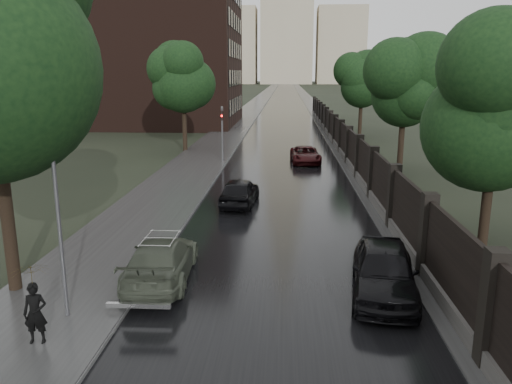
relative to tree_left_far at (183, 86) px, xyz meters
name	(u,v)px	position (x,y,z in m)	size (l,w,h in m)	color
ground	(275,359)	(8.00, -30.00, -5.24)	(800.00, 800.00, 0.00)	black
road	(286,90)	(8.00, 160.00, -5.23)	(8.00, 420.00, 0.02)	black
sidewalk_left	(271,89)	(2.00, 160.00, -5.16)	(4.00, 420.00, 0.16)	#2D2D2D
verge_right	(300,90)	(13.50, 160.00, -5.20)	(3.00, 420.00, 0.08)	#2D2D2D
fence_right	(338,137)	(12.60, 2.01, -4.23)	(0.45, 75.72, 2.70)	#383533
tree_left_far	(183,86)	(0.00, 0.00, 0.00)	(4.25, 4.25, 7.39)	black
tree_right_a	(497,111)	(15.50, -22.00, -0.29)	(4.08, 4.08, 7.01)	black
tree_right_b	(404,95)	(15.50, -8.00, -0.29)	(4.08, 4.08, 7.01)	black
tree_right_c	(362,87)	(15.50, 10.00, -0.29)	(4.08, 4.08, 7.01)	black
lamp_post	(59,222)	(2.60, -28.50, -2.57)	(0.25, 0.12, 5.11)	#59595E
traffic_light	(222,129)	(3.70, -5.01, -2.84)	(0.16, 0.32, 4.00)	#59595E
brick_building	(137,41)	(-10.00, 22.00, 4.76)	(24.00, 18.00, 20.00)	black
stalinist_tower	(287,17)	(8.00, 270.00, 33.14)	(92.00, 30.00, 159.00)	tan
volga_sedan	(161,260)	(4.40, -25.78, -4.58)	(1.85, 4.54, 1.32)	#41493A
hatchback_left	(240,191)	(5.98, -16.62, -4.57)	(1.59, 3.94, 1.34)	black
car_right_near	(384,270)	(11.03, -26.46, -4.49)	(1.78, 4.43, 1.51)	black
car_right_far	(305,155)	(9.60, -4.71, -4.65)	(1.95, 4.24, 1.18)	#330B0D
pedestrian_umbrella	(32,281)	(2.49, -29.85, -3.56)	(0.96, 0.98, 2.28)	black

